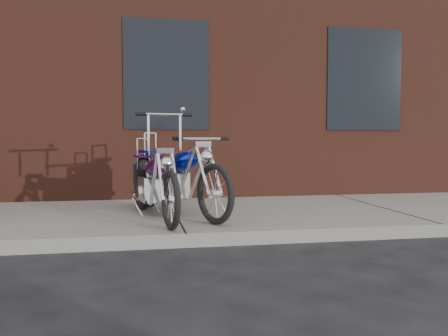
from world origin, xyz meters
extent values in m
plane|color=black|center=(0.00, 0.00, 0.00)|extent=(120.00, 120.00, 0.00)
cube|color=gray|center=(0.00, 1.50, 0.07)|extent=(22.00, 3.00, 0.15)
cube|color=#5D2C1F|center=(0.00, 8.00, 4.00)|extent=(22.00, 10.00, 8.00)
torus|color=black|center=(-0.40, 1.66, 0.52)|extent=(0.27, 0.75, 0.73)
torus|color=black|center=(-0.12, 0.09, 0.48)|extent=(0.19, 0.66, 0.66)
cube|color=gray|center=(-0.28, 1.02, 0.51)|extent=(0.35, 0.45, 0.31)
ellipsoid|color=#4B1260|center=(-0.23, 0.74, 0.80)|extent=(0.36, 0.60, 0.31)
cube|color=black|center=(-0.33, 1.28, 0.71)|extent=(0.29, 0.32, 0.06)
cylinder|color=white|center=(-0.14, 0.21, 0.75)|extent=(0.09, 0.30, 0.55)
cylinder|color=white|center=(-0.16, 0.34, 1.42)|extent=(0.56, 0.13, 0.03)
cylinder|color=white|center=(-0.38, 1.58, 0.90)|extent=(0.03, 0.03, 0.49)
cylinder|color=white|center=(-0.20, 1.26, 0.37)|extent=(0.21, 0.91, 0.05)
torus|color=black|center=(-0.27, 1.90, 0.55)|extent=(0.47, 0.78, 0.79)
torus|color=black|center=(0.46, 0.33, 0.51)|extent=(0.37, 0.68, 0.71)
cube|color=gray|center=(0.02, 1.26, 0.53)|extent=(0.46, 0.53, 0.33)
ellipsoid|color=#0A23CD|center=(0.15, 0.98, 0.85)|extent=(0.51, 0.67, 0.34)
cube|color=beige|center=(-0.10, 1.52, 0.75)|extent=(0.37, 0.39, 0.07)
cylinder|color=white|center=(0.40, 0.46, 0.80)|extent=(0.17, 0.31, 0.59)
cylinder|color=white|center=(0.34, 0.58, 1.15)|extent=(0.56, 0.29, 0.03)
cylinder|color=white|center=(-0.24, 1.82, 0.96)|extent=(0.03, 0.03, 0.53)
cylinder|color=white|center=(0.04, 1.53, 0.39)|extent=(0.47, 0.92, 0.05)
camera|label=1|loc=(-0.51, -4.89, 1.13)|focal=38.00mm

